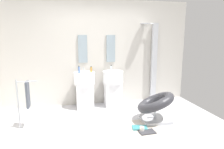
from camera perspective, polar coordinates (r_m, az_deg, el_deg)
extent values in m
cube|color=silver|center=(3.89, -0.38, -15.81)|extent=(4.80, 3.60, 0.04)
cube|color=beige|center=(5.12, -4.38, 6.07)|extent=(4.80, 0.10, 2.60)
cube|color=white|center=(4.96, -7.72, -6.01)|extent=(0.40, 0.40, 0.59)
cylinder|color=white|center=(4.85, -7.85, -1.05)|extent=(0.50, 0.50, 0.29)
cylinder|color=#B7BABF|center=(4.95, -8.05, 1.47)|extent=(0.02, 0.02, 0.10)
cube|color=white|center=(5.06, 0.26, -5.55)|extent=(0.40, 0.40, 0.59)
cylinder|color=white|center=(4.96, 0.27, -0.68)|extent=(0.50, 0.50, 0.29)
cylinder|color=#B7BABF|center=(5.06, -0.08, 1.78)|extent=(0.02, 0.02, 0.10)
cube|color=#8C9EA8|center=(5.00, -8.30, 7.16)|extent=(0.22, 0.03, 0.67)
cube|color=#8C9EA8|center=(5.10, -0.35, 7.34)|extent=(0.22, 0.03, 0.67)
cube|color=#B7BABF|center=(5.46, 11.76, 3.28)|extent=(0.14, 0.08, 2.05)
cylinder|color=#B7BABF|center=(5.34, 10.78, 13.96)|extent=(0.30, 0.02, 0.02)
cylinder|color=#B7BABF|center=(5.26, 9.36, 14.05)|extent=(0.24, 0.24, 0.02)
cube|color=#B7BABF|center=(4.35, 12.00, -12.33)|extent=(0.56, 0.50, 0.06)
cylinder|color=#B7BABF|center=(4.29, 12.09, -10.24)|extent=(0.05, 0.05, 0.34)
torus|color=#333338|center=(4.22, 12.20, -7.71)|extent=(1.07, 1.07, 0.49)
cylinder|color=#B7BABF|center=(4.18, -25.02, -7.64)|extent=(0.03, 0.03, 0.95)
cylinder|color=#B7BABF|center=(4.03, -23.01, -1.85)|extent=(0.36, 0.02, 0.02)
cube|color=#4C515B|center=(4.09, -22.75, -5.27)|extent=(0.04, 0.22, 0.50)
cube|color=beige|center=(3.87, 4.96, -15.62)|extent=(1.26, 0.88, 0.01)
cube|color=teal|center=(3.97, 7.84, -14.70)|extent=(0.31, 0.24, 0.03)
cube|color=#38383D|center=(3.84, 9.89, -15.71)|extent=(0.30, 0.20, 0.02)
cylinder|color=white|center=(3.84, 8.48, -15.03)|extent=(0.08, 0.08, 0.09)
cylinder|color=#C68C38|center=(4.80, -5.92, 1.38)|extent=(0.05, 0.05, 0.12)
cylinder|color=black|center=(4.79, -5.94, 2.23)|extent=(0.03, 0.03, 0.02)
cylinder|color=silver|center=(5.06, -0.25, 1.84)|extent=(0.05, 0.05, 0.11)
cylinder|color=black|center=(5.05, -0.25, 2.56)|extent=(0.03, 0.03, 0.02)
cylinder|color=#4C72B7|center=(4.71, -9.32, 1.29)|extent=(0.04, 0.04, 0.15)
cylinder|color=black|center=(4.70, -9.35, 2.34)|extent=(0.02, 0.02, 0.02)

